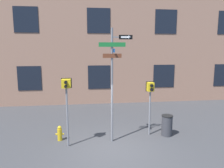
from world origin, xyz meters
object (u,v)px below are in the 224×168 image
object	(u,v)px
pedestrian_signal_left	(67,93)
pedestrian_signal_right	(150,94)
street_sign_pole	(113,76)
fire_hydrant	(60,133)
trash_bin	(167,125)

from	to	relation	value
pedestrian_signal_left	pedestrian_signal_right	distance (m)	3.77
street_sign_pole	fire_hydrant	size ratio (longest dim) A/B	7.29
trash_bin	pedestrian_signal_left	bearing A→B (deg)	-172.82
street_sign_pole	pedestrian_signal_right	distance (m)	2.05
fire_hydrant	trash_bin	xyz separation A→B (m)	(4.87, -0.07, 0.17)
street_sign_pole	trash_bin	xyz separation A→B (m)	(2.54, 0.31, -2.40)
street_sign_pole	pedestrian_signal_left	xyz separation A→B (m)	(-1.92, -0.25, -0.65)
pedestrian_signal_left	fire_hydrant	distance (m)	2.05
fire_hydrant	pedestrian_signal_left	bearing A→B (deg)	-57.14
street_sign_pole	trash_bin	bearing A→B (deg)	6.96
street_sign_pole	trash_bin	distance (m)	3.51
pedestrian_signal_left	trash_bin	xyz separation A→B (m)	(4.46, 0.56, -1.74)
street_sign_pole	fire_hydrant	distance (m)	3.48
fire_hydrant	trash_bin	bearing A→B (deg)	-0.77
pedestrian_signal_left	fire_hydrant	size ratio (longest dim) A/B	4.28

